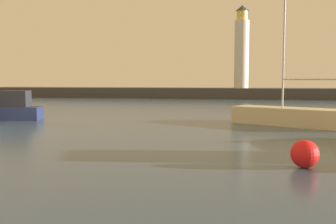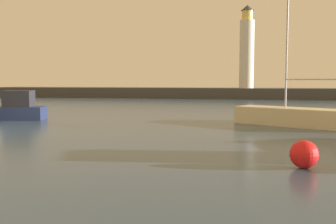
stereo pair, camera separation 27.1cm
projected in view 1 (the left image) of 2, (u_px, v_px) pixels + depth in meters
ground_plane at (188, 115)px, 32.72m from camera, size 220.00×220.00×0.00m
breakwater at (215, 93)px, 62.56m from camera, size 78.16×5.71×1.67m
lighthouse at (242, 49)px, 61.17m from camera, size 2.27×2.27×13.03m
sailboat_moored at (294, 116)px, 24.97m from camera, size 8.06×5.63×11.41m
mooring_buoy at (305, 154)px, 12.99m from camera, size 0.95×0.95×0.95m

